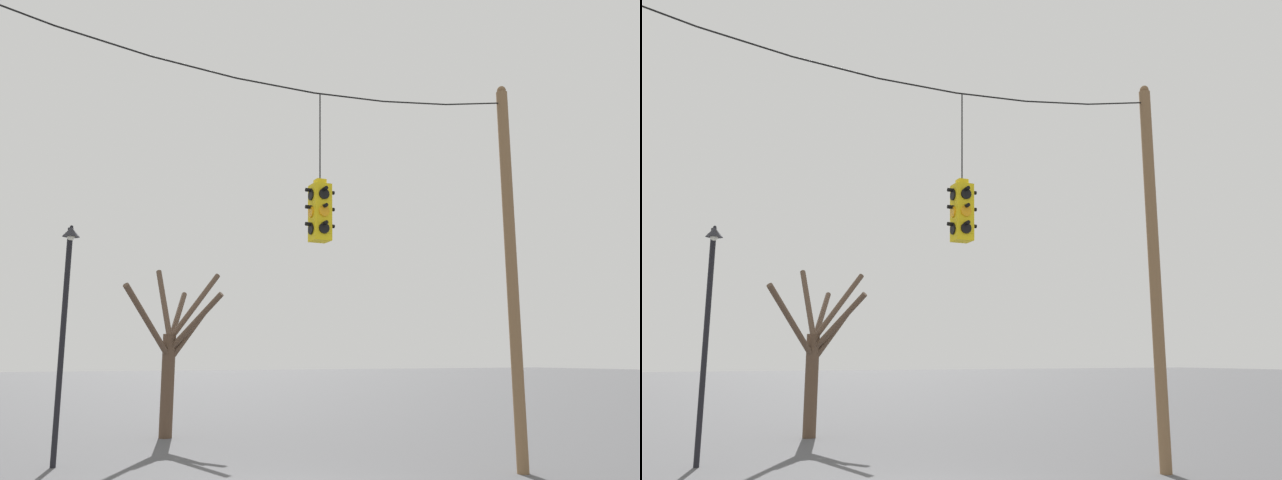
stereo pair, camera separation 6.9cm
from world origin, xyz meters
TOP-DOWN VIEW (x-y plane):
  - utility_pole_right at (5.36, 0.44)m, footprint 0.24×0.24m
  - span_wire at (0.00, 0.44)m, footprint 10.72×0.03m
  - traffic_light_near_left_pole at (0.89, 0.44)m, footprint 0.58×0.58m
  - street_lamp at (-3.16, 4.98)m, footprint 0.37×0.65m
  - bare_tree at (0.06, 9.16)m, footprint 3.40×3.56m

SIDE VIEW (x-z plane):
  - bare_tree at x=0.06m, z-range -0.02..5.05m
  - street_lamp at x=-3.16m, z-range 0.79..5.95m
  - utility_pole_right at x=5.36m, z-range -0.01..8.25m
  - traffic_light_near_left_pole at x=0.89m, z-range 3.50..6.38m
  - span_wire at x=0.00m, z-range 7.13..7.78m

